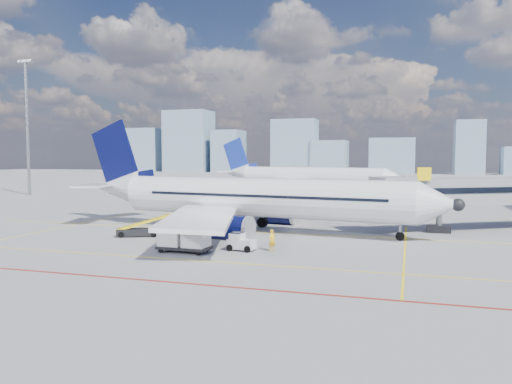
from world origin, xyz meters
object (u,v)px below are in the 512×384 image
Objects in this scene: ramp_worker at (272,240)px; main_aircraft at (245,198)px; baggage_tug at (240,242)px; belt_loader at (140,230)px; second_aircraft at (304,177)px; cargo_dolly at (184,236)px.

main_aircraft is at bearing 66.11° from ramp_worker.
belt_loader is at bearing 167.68° from baggage_tug.
baggage_tug is at bearing -68.98° from second_aircraft.
ramp_worker is (6.29, 2.46, -0.38)m from cargo_dolly.
main_aircraft is at bearing 18.47° from belt_loader.
second_aircraft is 23.60× the size of ramp_worker.
cargo_dolly reaches higher than baggage_tug.
main_aircraft reaches higher than cargo_dolly.
cargo_dolly is (-0.80, -12.42, -2.00)m from main_aircraft.
belt_loader is at bearing -79.05° from second_aircraft.
baggage_tug is (3.07, -10.51, -2.54)m from main_aircraft.
cargo_dolly is (4.20, -65.25, -2.00)m from second_aircraft.
main_aircraft is 53.06m from second_aircraft.
ramp_worker reaches higher than baggage_tug.
second_aircraft is at bearing 46.74° from ramp_worker.
second_aircraft is (-5.00, 52.82, 0.00)m from main_aircraft.
cargo_dolly is at bearing -72.55° from second_aircraft.
cargo_dolly is 9.18m from belt_loader.
second_aircraft reaches higher than baggage_tug.
second_aircraft is 65.41m from cargo_dolly.
second_aircraft reaches higher than main_aircraft.
second_aircraft reaches higher than cargo_dolly.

